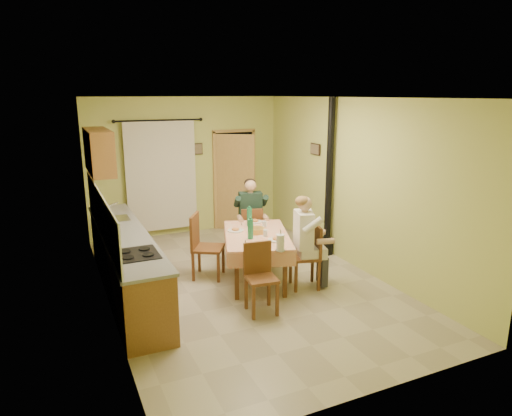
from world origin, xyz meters
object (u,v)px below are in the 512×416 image
dining_table (257,257)px  chair_left (207,259)px  chair_right (305,269)px  chair_far (251,242)px  chair_near (261,292)px  man_right (306,231)px  stove_flue (328,199)px  man_far (251,209)px

dining_table → chair_left: bearing=164.5°
chair_left → chair_right: bearing=82.2°
dining_table → chair_far: size_ratio=1.95×
chair_near → chair_right: size_ratio=0.98×
chair_near → chair_right: chair_right is taller
man_right → dining_table: bearing=61.3°
man_right → stove_flue: (1.13, 1.11, 0.15)m
dining_table → chair_far: (0.34, 0.99, -0.09)m
stove_flue → chair_near: bearing=-142.6°
dining_table → man_far: (0.34, 1.00, 0.50)m
chair_right → man_right: 0.59m
chair_far → man_far: (0.00, 0.01, 0.59)m
dining_table → man_right: bearing=-25.0°
chair_right → man_far: (-0.22, 1.54, 0.59)m
man_far → stove_flue: stove_flue is taller
chair_right → chair_left: chair_left is taller
chair_near → man_far: man_far is taller
man_far → chair_left: bearing=-136.8°
chair_right → stove_flue: size_ratio=0.34×
dining_table → chair_right: (0.56, -0.54, -0.09)m
stove_flue → chair_right: bearing=-134.8°
chair_far → chair_left: (-1.00, -0.53, 0.00)m
chair_far → chair_near: size_ratio=0.99×
chair_near → man_far: (0.74, 2.00, 0.59)m
stove_flue → dining_table: bearing=-160.9°
chair_near → stove_flue: bearing=-136.3°
dining_table → chair_left: 0.80m
dining_table → stove_flue: size_ratio=0.65×
dining_table → chair_near: bearing=-92.3°
chair_near → stove_flue: 2.71m
chair_far → man_right: man_right is taller
man_right → stove_flue: bearing=-29.8°
man_right → chair_left: bearing=66.1°
chair_left → chair_near: bearing=41.5°
man_far → man_right: 1.55m
chair_right → man_right: (-0.01, 0.00, 0.59)m
dining_table → stove_flue: 1.89m
man_far → man_right: size_ratio=1.00×
man_right → chair_right: bearing=-90.0°
dining_table → chair_left: size_ratio=1.77×
dining_table → chair_right: chair_right is taller
chair_far → man_far: man_far is taller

